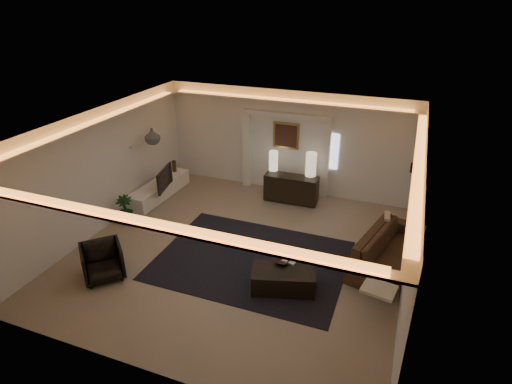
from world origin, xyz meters
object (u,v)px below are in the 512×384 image
(sofa, at_px, (389,249))
(coffee_table, at_px, (283,280))
(armchair, at_px, (103,262))
(console, at_px, (291,188))

(sofa, bearing_deg, coffee_table, 145.96)
(coffee_table, xyz_separation_m, armchair, (-3.52, -0.93, 0.16))
(console, distance_m, sofa, 3.43)
(console, height_order, coffee_table, console)
(coffee_table, distance_m, armchair, 3.65)
(console, relative_size, coffee_table, 1.20)
(coffee_table, bearing_deg, console, 87.66)
(console, bearing_deg, armchair, -120.71)
(console, distance_m, coffee_table, 3.78)
(sofa, xyz_separation_m, armchair, (-5.35, -2.54, 0.01))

